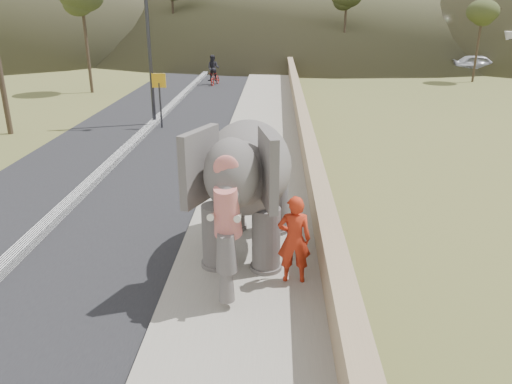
% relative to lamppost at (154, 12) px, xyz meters
% --- Properties ---
extents(ground, '(160.00, 160.00, 0.00)m').
position_rel_lamppost_xyz_m(ground, '(4.69, -14.57, -4.87)').
color(ground, olive).
rests_on(ground, ground).
extents(road, '(7.00, 120.00, 0.03)m').
position_rel_lamppost_xyz_m(road, '(-0.31, -4.57, -4.86)').
color(road, black).
rests_on(road, ground).
extents(median, '(0.35, 120.00, 0.22)m').
position_rel_lamppost_xyz_m(median, '(-0.31, -4.57, -4.76)').
color(median, black).
rests_on(median, ground).
extents(walkway, '(3.00, 120.00, 0.15)m').
position_rel_lamppost_xyz_m(walkway, '(4.69, -4.57, -4.80)').
color(walkway, '#9E9687').
rests_on(walkway, ground).
extents(parapet, '(0.30, 120.00, 1.10)m').
position_rel_lamppost_xyz_m(parapet, '(6.34, -4.57, -4.32)').
color(parapet, tan).
rests_on(parapet, ground).
extents(lamppost, '(1.76, 0.36, 8.00)m').
position_rel_lamppost_xyz_m(lamppost, '(0.00, 0.00, 0.00)').
color(lamppost, '#2D2D32').
rests_on(lamppost, ground).
extents(signboard, '(0.60, 0.08, 2.40)m').
position_rel_lamppost_xyz_m(signboard, '(0.19, -0.76, -3.23)').
color(signboard, '#2D2D33').
rests_on(signboard, ground).
extents(distant_car, '(4.34, 1.99, 1.44)m').
position_rel_lamppost_xyz_m(distant_car, '(21.49, 19.23, -4.15)').
color(distant_car, '#B6B6BD').
rests_on(distant_car, ground).
extents(elephant_and_man, '(2.49, 4.25, 2.95)m').
position_rel_lamppost_xyz_m(elephant_and_man, '(4.71, -12.51, -3.26)').
color(elephant_and_man, '#67615D').
rests_on(elephant_and_man, ground).
extents(motorcyclist, '(1.03, 1.72, 2.01)m').
position_rel_lamppost_xyz_m(motorcyclist, '(1.03, 11.99, -4.06)').
color(motorcyclist, maroon).
rests_on(motorcyclist, ground).
extents(trees, '(47.37, 42.61, 8.36)m').
position_rel_lamppost_xyz_m(trees, '(7.20, 13.30, -1.22)').
color(trees, '#473828').
rests_on(trees, ground).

